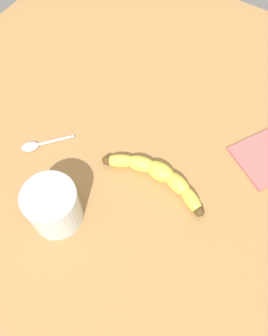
# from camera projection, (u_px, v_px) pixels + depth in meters

# --- Properties ---
(wooden_tabletop) EXTENTS (1.20, 1.20, 0.03)m
(wooden_tabletop) POSITION_uv_depth(u_px,v_px,m) (152.00, 176.00, 0.70)
(wooden_tabletop) COLOR #AF7E47
(wooden_tabletop) RESTS_ON ground
(banana) EXTENTS (0.07, 0.22, 0.04)m
(banana) POSITION_uv_depth(u_px,v_px,m) (158.00, 175.00, 0.66)
(banana) COLOR #E4DB49
(banana) RESTS_ON wooden_tabletop
(smoothie_glass) EXTENTS (0.10, 0.10, 0.09)m
(smoothie_glass) POSITION_uv_depth(u_px,v_px,m) (53.00, 206.00, 0.60)
(smoothie_glass) COLOR silver
(smoothie_glass) RESTS_ON wooden_tabletop
(teaspoon) EXTENTS (0.09, 0.09, 0.01)m
(teaspoon) POSITION_uv_depth(u_px,v_px,m) (33.00, 146.00, 0.71)
(teaspoon) COLOR silver
(teaspoon) RESTS_ON wooden_tabletop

